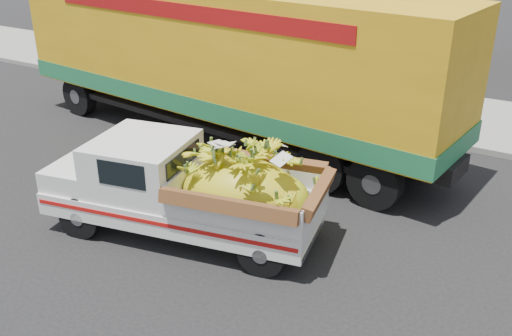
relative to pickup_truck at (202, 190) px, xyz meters
The scene contains 5 objects.
ground 1.40m from the pickup_truck, 152.58° to the left, with size 100.00×100.00×0.00m, color black.
curb 6.70m from the pickup_truck, 98.07° to the left, with size 60.00×0.25×0.15m, color gray.
sidewalk 8.77m from the pickup_truck, 96.13° to the left, with size 60.00×4.00×0.14m, color gray.
pickup_truck is the anchor object (origin of this frame).
semi_trailer 4.86m from the pickup_truck, 118.92° to the left, with size 12.04×3.85×3.80m.
Camera 1 is at (6.27, -7.63, 5.42)m, focal length 40.00 mm.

